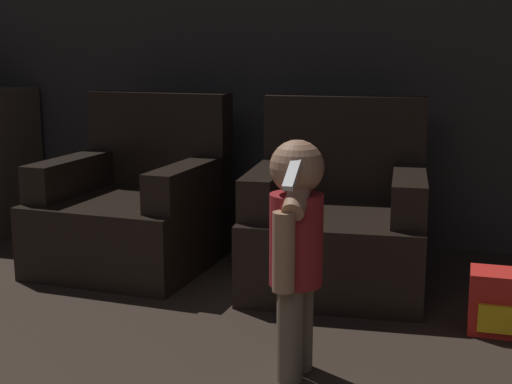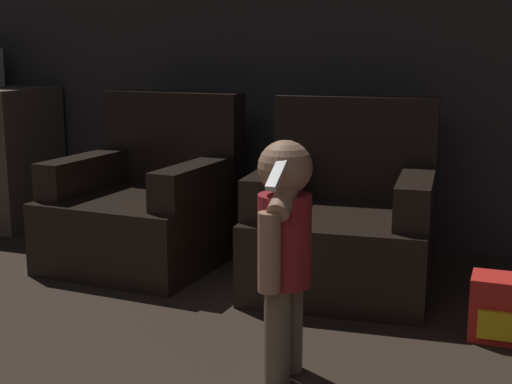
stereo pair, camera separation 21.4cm
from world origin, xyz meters
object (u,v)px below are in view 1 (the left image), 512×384
at_px(armchair_left, 136,208).
at_px(armchair_right, 337,222).
at_px(toy_backpack, 500,302).
at_px(person_toddler, 296,240).

height_order(armchair_left, armchair_right, same).
xyz_separation_m(armchair_right, toy_backpack, (0.79, -0.48, -0.18)).
bearing_deg(person_toddler, armchair_right, -170.31).
relative_size(armchair_left, person_toddler, 1.08).
bearing_deg(armchair_left, toy_backpack, -11.05).
xyz_separation_m(person_toddler, toy_backpack, (0.74, 0.64, -0.39)).
bearing_deg(person_toddler, armchair_left, -126.36).
xyz_separation_m(armchair_left, toy_backpack, (1.92, -0.48, -0.18)).
distance_m(armchair_right, toy_backpack, 0.94).
bearing_deg(toy_backpack, armchair_right, 148.35).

